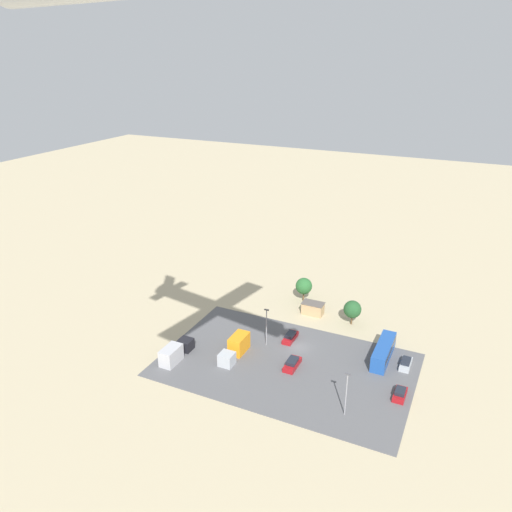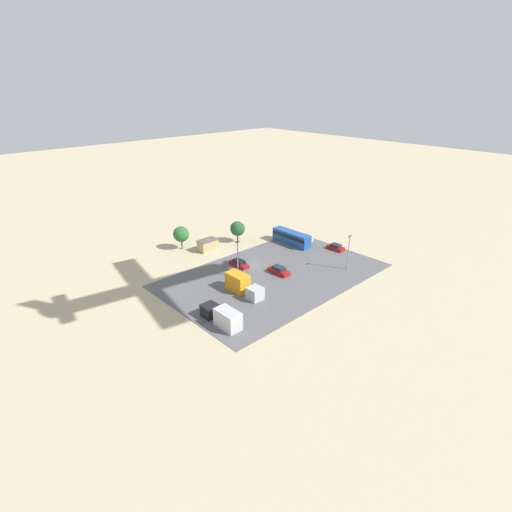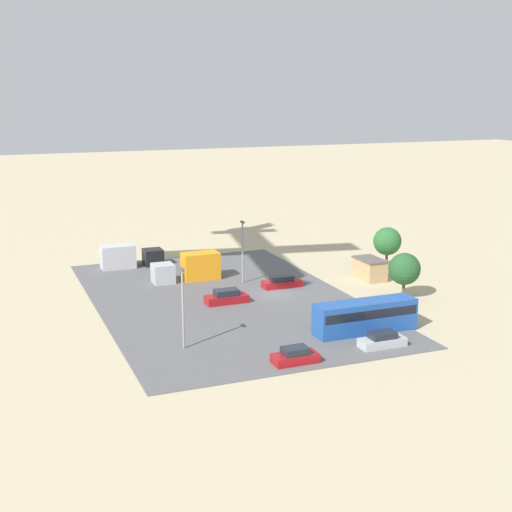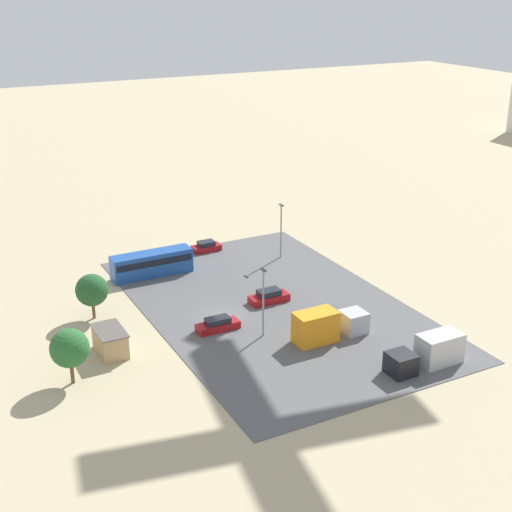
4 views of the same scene
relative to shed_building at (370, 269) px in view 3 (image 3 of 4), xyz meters
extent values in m
plane|color=tan|center=(-1.93, 13.68, -1.34)|extent=(400.00, 400.00, 0.00)
cube|color=#565659|center=(-1.93, 20.10, -1.30)|extent=(44.73, 28.28, 0.08)
cube|color=tan|center=(0.00, 0.00, -0.07)|extent=(4.45, 2.61, 2.54)
cube|color=#59514C|center=(0.00, 0.00, 1.26)|extent=(4.69, 2.85, 0.12)
cube|color=#1E4C9E|center=(-17.40, 10.80, 0.31)|extent=(2.55, 10.50, 3.14)
cube|color=black|center=(-17.40, 10.80, 0.87)|extent=(2.59, 10.08, 0.88)
cube|color=#ADB2B7|center=(-21.62, 11.40, -0.85)|extent=(1.76, 4.42, 0.82)
cube|color=#1E232D|center=(-21.62, 11.40, -0.14)|extent=(1.48, 2.47, 0.60)
cube|color=maroon|center=(0.50, 11.87, -0.85)|extent=(1.78, 4.78, 0.82)
cube|color=#1E232D|center=(0.50, 11.87, -0.14)|extent=(1.49, 2.68, 0.60)
cube|color=maroon|center=(-22.25, 20.61, -0.85)|extent=(1.88, 4.05, 0.82)
cube|color=#1E232D|center=(-22.25, 20.61, -0.14)|extent=(1.58, 2.27, 0.60)
cube|color=maroon|center=(-3.19, 20.25, -0.81)|extent=(1.96, 4.78, 0.90)
cube|color=#1E232D|center=(-3.19, 20.25, -0.03)|extent=(1.65, 2.68, 0.66)
cube|color=#ADB2B7|center=(7.75, 24.69, -0.08)|extent=(2.57, 2.57, 2.36)
cube|color=orange|center=(7.75, 19.84, 0.43)|extent=(2.57, 4.57, 3.37)
cube|color=black|center=(17.20, 23.66, -0.17)|extent=(2.54, 2.52, 2.17)
cube|color=#B2B2B7|center=(17.20, 28.42, 0.29)|extent=(2.54, 4.48, 3.10)
cylinder|color=brown|center=(-8.73, 0.70, -0.29)|extent=(0.36, 0.36, 2.10)
sphere|color=#235128|center=(-8.73, 0.70, 2.13)|extent=(3.66, 3.66, 3.66)
cylinder|color=brown|center=(3.95, -4.92, -0.18)|extent=(0.36, 0.36, 2.32)
sphere|color=#28602D|center=(3.95, -4.92, 2.38)|extent=(3.73, 3.73, 3.73)
cylinder|color=gray|center=(-15.23, 28.68, 2.41)|extent=(0.20, 0.20, 7.34)
cube|color=#4C4C51|center=(-15.23, 28.68, 6.26)|extent=(0.90, 0.28, 0.20)
cylinder|color=gray|center=(4.02, 15.60, 2.47)|extent=(0.20, 0.20, 7.46)
cube|color=#4C4C51|center=(4.02, 15.60, 6.38)|extent=(0.90, 0.28, 0.20)
camera|label=1|loc=(-29.41, 91.24, 51.24)|focal=35.00mm
camera|label=2|loc=(51.23, 71.42, 35.33)|focal=28.00mm
camera|label=3|loc=(-75.41, 45.48, 22.16)|focal=50.00mm
camera|label=4|loc=(64.12, -16.83, 34.60)|focal=50.00mm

